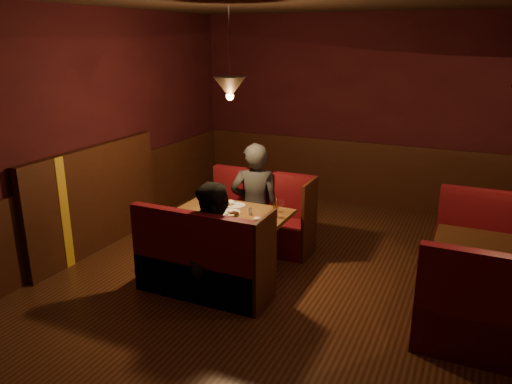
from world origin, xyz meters
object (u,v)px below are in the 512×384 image
at_px(main_bench_near, 202,269).
at_px(diner_a, 255,182).
at_px(main_bench_far, 260,223).
at_px(second_bench_near, 505,327).
at_px(second_table, 504,266).
at_px(second_bench_far, 503,256).
at_px(main_table, 233,225).
at_px(diner_b, 216,226).

distance_m(main_bench_near, diner_a, 1.51).
xyz_separation_m(main_bench_far, second_bench_near, (2.78, -1.36, 0.01)).
height_order(main_bench_far, second_table, main_bench_far).
bearing_deg(main_bench_far, second_table, -12.59).
distance_m(main_bench_near, second_bench_near, 2.78).
xyz_separation_m(main_bench_far, second_bench_far, (2.78, 0.13, 0.01)).
height_order(main_bench_near, second_bench_far, second_bench_far).
height_order(main_bench_near, second_bench_near, second_bench_near).
height_order(main_table, diner_a, diner_a).
xyz_separation_m(main_bench_near, second_bench_near, (2.78, 0.08, 0.01)).
xyz_separation_m(main_table, second_bench_far, (2.79, 0.85, -0.21)).
relative_size(main_table, diner_b, 0.81).
height_order(main_table, second_bench_near, second_bench_near).
bearing_deg(second_bench_near, diner_a, 154.83).
height_order(second_table, second_bench_near, second_bench_near).
distance_m(main_bench_near, diner_b, 0.51).
bearing_deg(main_bench_far, diner_b, -83.40).
height_order(diner_a, diner_b, diner_a).
height_order(main_table, main_bench_near, main_bench_near).
xyz_separation_m(main_bench_far, second_table, (2.75, -0.61, 0.22)).
xyz_separation_m(main_table, second_table, (2.76, 0.10, -0.00)).
relative_size(second_bench_near, diner_b, 0.89).
height_order(main_table, diner_b, diner_b).
bearing_deg(diner_a, main_bench_near, 69.25).
distance_m(diner_a, diner_b, 1.41).
height_order(second_table, diner_a, diner_a).
bearing_deg(main_table, diner_a, 93.98).
bearing_deg(main_bench_far, main_table, -91.12).
distance_m(main_table, diner_a, 0.76).
xyz_separation_m(second_table, second_bench_near, (0.03, -0.75, -0.21)).
bearing_deg(main_table, second_table, 2.15).
relative_size(main_bench_far, diner_a, 0.83).
bearing_deg(second_table, main_table, -177.85).
relative_size(main_table, second_table, 1.01).
relative_size(main_bench_far, second_bench_far, 1.01).
xyz_separation_m(second_bench_near, diner_b, (-2.61, -0.05, 0.47)).
bearing_deg(main_bench_near, second_table, 16.69).
bearing_deg(second_table, second_bench_far, 87.80).
bearing_deg(diner_a, second_bench_near, 131.56).
relative_size(diner_a, diner_b, 1.08).
xyz_separation_m(second_bench_far, diner_b, (-2.61, -1.55, 0.47)).
xyz_separation_m(second_bench_far, diner_a, (-2.84, -0.16, 0.53)).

